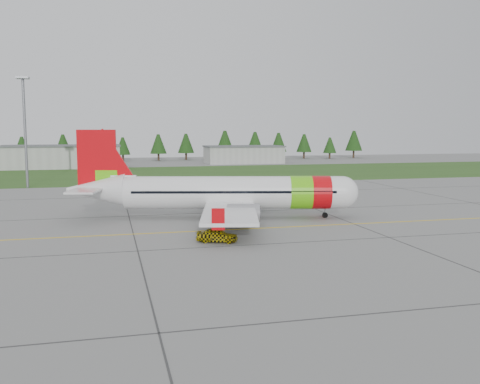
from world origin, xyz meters
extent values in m
plane|color=gray|center=(0.00, 0.00, 0.00)|extent=(320.00, 320.00, 0.00)
cylinder|color=white|center=(-2.44, 15.42, 3.16)|extent=(26.75, 9.91, 3.98)
sphere|color=white|center=(10.48, 12.40, 3.16)|extent=(3.98, 3.98, 3.98)
cone|color=white|center=(-18.85, 19.25, 3.52)|extent=(7.86, 5.50, 3.98)
cube|color=black|center=(10.78, 12.33, 3.52)|extent=(2.19, 2.96, 0.57)
cylinder|color=#61D10F|center=(5.51, 13.56, 3.16)|extent=(3.51, 4.56, 4.06)
cylinder|color=red|center=(7.89, 13.00, 3.16)|extent=(3.11, 4.47, 4.06)
cube|color=white|center=(-2.94, 15.54, 2.04)|extent=(12.90, 33.09, 0.37)
cube|color=red|center=(-0.24, 31.57, 2.60)|extent=(1.23, 0.46, 2.04)
cube|color=red|center=(-7.63, -0.04, 2.60)|extent=(1.23, 0.46, 2.04)
cylinder|color=gray|center=(-0.17, 20.65, 1.48)|extent=(4.07, 2.92, 2.14)
cylinder|color=gray|center=(-2.73, 9.72, 1.48)|extent=(4.07, 2.92, 2.14)
cube|color=red|center=(-18.65, 19.20, 6.94)|extent=(4.66, 1.43, 7.76)
cube|color=#61D10F|center=(-17.56, 18.95, 4.70)|extent=(2.68, 1.02, 2.45)
cube|color=white|center=(-19.35, 19.37, 3.78)|extent=(5.85, 12.18, 0.22)
cylinder|color=slate|center=(8.49, 12.87, 0.71)|extent=(0.18, 0.18, 1.43)
cylinder|color=black|center=(8.49, 12.87, 0.35)|extent=(0.74, 0.44, 0.69)
cylinder|color=slate|center=(-3.29, 18.55, 0.97)|extent=(0.22, 0.22, 1.94)
cylinder|color=black|center=(-3.68, 18.64, 0.53)|extent=(1.14, 0.69, 1.06)
cylinder|color=slate|center=(-4.59, 12.98, 0.97)|extent=(0.22, 0.22, 1.94)
cylinder|color=black|center=(-4.98, 13.08, 0.53)|extent=(1.14, 0.69, 1.06)
imported|color=#D9C00C|center=(-7.30, 2.04, 1.99)|extent=(1.85, 1.99, 3.99)
cube|color=#30561E|center=(0.00, 82.00, 0.01)|extent=(320.00, 50.00, 0.03)
cube|color=gold|center=(0.00, 8.00, 0.01)|extent=(120.00, 0.25, 0.02)
cube|color=#A8A8A3|center=(-30.00, 110.00, 3.00)|extent=(32.00, 14.00, 6.00)
cube|color=#A8A8A3|center=(25.00, 118.00, 2.60)|extent=(24.00, 12.00, 5.20)
cylinder|color=slate|center=(-32.00, 58.00, 10.00)|extent=(0.50, 0.50, 20.00)
camera|label=1|loc=(-17.43, -47.79, 10.90)|focal=40.00mm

